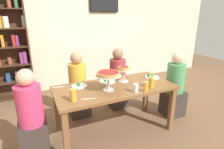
% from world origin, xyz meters
% --- Properties ---
extents(ground_plane, '(12.00, 12.00, 0.00)m').
position_xyz_m(ground_plane, '(0.00, 0.00, 0.00)').
color(ground_plane, brown).
extents(rear_partition, '(8.00, 0.12, 2.80)m').
position_xyz_m(rear_partition, '(0.00, 2.20, 1.40)').
color(rear_partition, beige).
rests_on(rear_partition, ground_plane).
extents(dining_table, '(1.72, 0.80, 0.74)m').
position_xyz_m(dining_table, '(0.00, 0.00, 0.65)').
color(dining_table, brown).
rests_on(dining_table, ground_plane).
extents(bookshelf, '(1.12, 0.30, 2.21)m').
position_xyz_m(bookshelf, '(-1.59, 2.01, 1.15)').
color(bookshelf, '#422819').
rests_on(bookshelf, ground_plane).
extents(television, '(0.73, 0.05, 0.41)m').
position_xyz_m(television, '(0.72, 2.11, 2.01)').
color(television, black).
extents(diner_far_right, '(0.34, 0.34, 1.15)m').
position_xyz_m(diner_far_right, '(0.39, 0.70, 0.49)').
color(diner_far_right, '#382D28').
rests_on(diner_far_right, ground_plane).
extents(diner_far_left, '(0.34, 0.34, 1.15)m').
position_xyz_m(diner_far_left, '(-0.38, 0.70, 0.49)').
color(diner_far_left, '#382D28').
rests_on(diner_far_left, ground_plane).
extents(diner_head_west, '(0.34, 0.34, 1.15)m').
position_xyz_m(diner_head_west, '(-1.15, -0.03, 0.49)').
color(diner_head_west, '#382D28').
rests_on(diner_head_west, ground_plane).
extents(diner_head_east, '(0.34, 0.34, 1.15)m').
position_xyz_m(diner_head_east, '(1.16, 0.00, 0.49)').
color(diner_head_east, '#382D28').
rests_on(diner_head_east, ground_plane).
extents(deep_dish_pizza_stand, '(0.35, 0.35, 0.26)m').
position_xyz_m(deep_dish_pizza_stand, '(-0.14, -0.09, 0.96)').
color(deep_dish_pizza_stand, silver).
rests_on(deep_dish_pizza_stand, dining_table).
extents(personal_pizza_stand, '(0.21, 0.21, 0.24)m').
position_xyz_m(personal_pizza_stand, '(0.20, 0.12, 0.92)').
color(personal_pizza_stand, silver).
rests_on(personal_pizza_stand, dining_table).
extents(salad_plate_near_diner, '(0.23, 0.23, 0.07)m').
position_xyz_m(salad_plate_near_diner, '(0.71, 0.09, 0.76)').
color(salad_plate_near_diner, white).
rests_on(salad_plate_near_diner, dining_table).
extents(salad_plate_far_diner, '(0.22, 0.22, 0.07)m').
position_xyz_m(salad_plate_far_diner, '(-0.47, 0.21, 0.75)').
color(salad_plate_far_diner, white).
rests_on(salad_plate_far_diner, dining_table).
extents(salad_plate_spare, '(0.25, 0.25, 0.07)m').
position_xyz_m(salad_plate_spare, '(-0.03, 0.22, 0.75)').
color(salad_plate_spare, white).
rests_on(salad_plate_spare, dining_table).
extents(beer_glass_amber_tall, '(0.08, 0.08, 0.15)m').
position_xyz_m(beer_glass_amber_tall, '(-0.66, -0.22, 0.82)').
color(beer_glass_amber_tall, gold).
rests_on(beer_glass_amber_tall, dining_table).
extents(beer_glass_amber_short, '(0.08, 0.08, 0.16)m').
position_xyz_m(beer_glass_amber_short, '(0.45, -0.26, 0.82)').
color(beer_glass_amber_short, gold).
rests_on(beer_glass_amber_short, dining_table).
extents(beer_glass_amber_spare, '(0.07, 0.07, 0.14)m').
position_xyz_m(beer_glass_amber_spare, '(0.30, -0.34, 0.81)').
color(beer_glass_amber_spare, gold).
rests_on(beer_glass_amber_spare, dining_table).
extents(water_glass_clear_near, '(0.07, 0.07, 0.12)m').
position_xyz_m(water_glass_clear_near, '(0.16, -0.30, 0.80)').
color(water_glass_clear_near, white).
rests_on(water_glass_clear_near, dining_table).
extents(cutlery_fork_near, '(0.18, 0.06, 0.00)m').
position_xyz_m(cutlery_fork_near, '(-0.47, -0.24, 0.74)').
color(cutlery_fork_near, silver).
rests_on(cutlery_fork_near, dining_table).
extents(cutlery_knife_near, '(0.18, 0.04, 0.00)m').
position_xyz_m(cutlery_knife_near, '(-0.75, 0.31, 0.74)').
color(cutlery_knife_near, silver).
rests_on(cutlery_knife_near, dining_table).
extents(cutlery_fork_far, '(0.18, 0.03, 0.00)m').
position_xyz_m(cutlery_fork_far, '(0.19, 0.32, 0.74)').
color(cutlery_fork_far, silver).
rests_on(cutlery_fork_far, dining_table).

